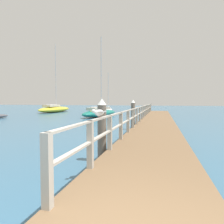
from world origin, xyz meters
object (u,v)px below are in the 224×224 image
Objects in this scene: boat_2 at (108,109)px; boat_4 at (100,113)px; dock_piling_near at (102,130)px; boat_0 at (55,109)px; seagull_foreground at (99,112)px; dock_piling_far at (133,115)px.

boat_4 is at bearing -90.12° from boat_2.
dock_piling_near is 28.91m from boat_0.
boat_2 is at bearing 104.58° from dock_piling_near.
seagull_foreground is at bearing -59.70° from boat_4.
seagull_foreground is 0.06× the size of boat_2.
boat_2 reaches higher than seagull_foreground.
boat_2 reaches higher than dock_piling_far.
seagull_foreground is at bearing -75.92° from dock_piling_near.
boat_4 reaches higher than seagull_foreground.
dock_piling_near is at bearing -44.52° from seagull_foreground.
boat_0 reaches higher than boat_2.
dock_piling_near is 1.00× the size of dock_piling_far.
boat_4 reaches higher than dock_piling_near.
boat_4 is (10.23, -7.45, -0.05)m from boat_0.
dock_piling_near is 4.60× the size of seagull_foreground.
boat_0 is at bearing -26.90° from seagull_foreground.
seagull_foreground is (0.38, -1.50, 0.64)m from dock_piling_near.
boat_2 is at bearing 108.80° from dock_piling_far.
seagull_foreground is at bearing -87.51° from dock_piling_far.
dock_piling_near is at bearing -56.76° from boat_0.
boat_2 is (7.70, 5.99, -0.20)m from boat_0.
dock_piling_far is 4.60× the size of seagull_foreground.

